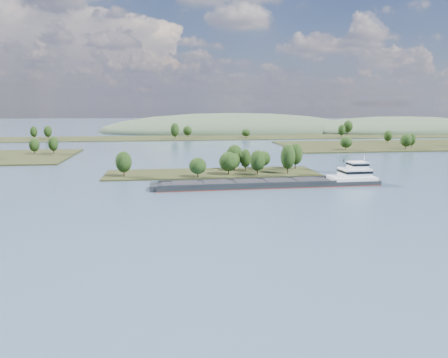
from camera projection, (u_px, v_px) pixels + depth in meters
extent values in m
plane|color=#3B4E66|center=(231.00, 201.00, 148.81)|extent=(1800.00, 1800.00, 0.00)
cube|color=black|center=(212.00, 174.00, 207.39)|extent=(100.00, 30.00, 1.20)
cylinder|color=black|center=(257.00, 171.00, 200.02)|extent=(0.50, 0.50, 3.73)
ellipsoid|color=black|center=(258.00, 161.00, 199.21)|extent=(7.10, 7.10, 9.58)
cylinder|color=black|center=(234.00, 165.00, 217.22)|extent=(0.50, 0.50, 4.00)
ellipsoid|color=black|center=(235.00, 155.00, 216.36)|extent=(8.40, 8.40, 10.28)
cylinder|color=black|center=(229.00, 171.00, 200.70)|extent=(0.50, 0.50, 3.44)
ellipsoid|color=black|center=(229.00, 161.00, 199.96)|extent=(8.81, 8.81, 8.84)
cylinder|color=black|center=(234.00, 168.00, 211.55)|extent=(0.50, 0.50, 2.88)
ellipsoid|color=black|center=(234.00, 161.00, 210.92)|extent=(5.65, 5.65, 7.39)
cylinder|color=black|center=(198.00, 174.00, 193.63)|extent=(0.50, 0.50, 2.88)
ellipsoid|color=black|center=(198.00, 166.00, 193.00)|extent=(7.76, 7.76, 7.41)
cylinder|color=black|center=(124.00, 172.00, 195.40)|extent=(0.50, 0.50, 3.74)
ellipsoid|color=black|center=(124.00, 162.00, 194.59)|extent=(7.24, 7.24, 9.63)
cylinder|color=black|center=(245.00, 167.00, 211.99)|extent=(0.50, 0.50, 3.51)
ellipsoid|color=black|center=(245.00, 158.00, 211.23)|extent=(5.51, 5.51, 9.03)
cylinder|color=black|center=(295.00, 165.00, 218.53)|extent=(0.50, 0.50, 4.19)
ellipsoid|color=black|center=(296.00, 154.00, 217.62)|extent=(7.08, 7.08, 10.77)
cylinder|color=black|center=(288.00, 169.00, 203.26)|extent=(0.50, 0.50, 4.52)
ellipsoid|color=black|center=(288.00, 157.00, 202.28)|extent=(6.84, 6.84, 11.63)
cylinder|color=black|center=(263.00, 166.00, 218.40)|extent=(0.50, 0.50, 2.97)
ellipsoid|color=black|center=(263.00, 158.00, 217.76)|extent=(7.86, 7.86, 7.64)
cylinder|color=black|center=(54.00, 151.00, 282.52)|extent=(0.50, 0.50, 3.70)
ellipsoid|color=black|center=(53.00, 144.00, 281.72)|extent=(6.23, 6.23, 9.52)
cylinder|color=black|center=(35.00, 152.00, 280.34)|extent=(0.50, 0.50, 3.31)
ellipsoid|color=black|center=(34.00, 145.00, 279.62)|extent=(6.40, 6.40, 8.52)
cylinder|color=black|center=(346.00, 148.00, 305.89)|extent=(0.50, 0.50, 3.10)
ellipsoid|color=black|center=(346.00, 142.00, 305.22)|extent=(8.31, 8.31, 7.98)
cylinder|color=black|center=(406.00, 147.00, 311.75)|extent=(0.50, 0.50, 3.62)
ellipsoid|color=black|center=(406.00, 140.00, 310.97)|extent=(8.33, 8.33, 9.31)
cylinder|color=black|center=(411.00, 145.00, 324.54)|extent=(0.50, 0.50, 3.37)
ellipsoid|color=black|center=(412.00, 139.00, 323.81)|extent=(5.46, 5.46, 8.66)
cylinder|color=black|center=(388.00, 141.00, 359.21)|extent=(0.50, 0.50, 3.43)
ellipsoid|color=black|center=(388.00, 136.00, 358.47)|extent=(6.93, 6.93, 8.81)
cube|color=black|center=(188.00, 138.00, 422.21)|extent=(900.00, 60.00, 1.20)
cylinder|color=black|center=(34.00, 137.00, 402.13)|extent=(0.50, 0.50, 3.90)
ellipsoid|color=black|center=(34.00, 132.00, 401.29)|extent=(6.37, 6.37, 10.02)
cylinder|color=black|center=(341.00, 135.00, 422.14)|extent=(0.50, 0.50, 4.07)
ellipsoid|color=black|center=(342.00, 130.00, 421.26)|extent=(7.00, 7.00, 10.47)
cylinder|color=black|center=(188.00, 135.00, 425.63)|extent=(0.50, 0.50, 3.64)
ellipsoid|color=black|center=(187.00, 131.00, 424.84)|extent=(8.65, 8.65, 9.35)
cylinder|color=black|center=(348.00, 132.00, 461.06)|extent=(0.50, 0.50, 4.87)
ellipsoid|color=black|center=(348.00, 126.00, 460.01)|extent=(9.75, 9.75, 12.51)
cylinder|color=black|center=(48.00, 137.00, 400.90)|extent=(0.50, 0.50, 4.08)
ellipsoid|color=black|center=(48.00, 131.00, 400.01)|extent=(7.19, 7.19, 10.50)
cylinder|color=black|center=(246.00, 136.00, 418.45)|extent=(0.50, 0.50, 2.79)
ellipsoid|color=black|center=(246.00, 133.00, 417.84)|extent=(8.41, 8.41, 7.16)
cylinder|color=black|center=(175.00, 137.00, 400.96)|extent=(0.50, 0.50, 4.89)
ellipsoid|color=black|center=(175.00, 130.00, 399.90)|extent=(7.85, 7.85, 12.57)
ellipsoid|color=#364832|center=(401.00, 131.00, 525.05)|extent=(260.00, 140.00, 36.00)
ellipsoid|color=#364832|center=(233.00, 131.00, 527.81)|extent=(320.00, 160.00, 44.00)
cube|color=black|center=(269.00, 185.00, 175.70)|extent=(91.10, 13.79, 2.50)
cube|color=maroon|center=(269.00, 186.00, 175.78)|extent=(91.33, 14.02, 0.28)
cube|color=black|center=(245.00, 179.00, 179.39)|extent=(70.38, 2.35, 0.91)
cube|color=black|center=(251.00, 184.00, 168.57)|extent=(70.38, 2.35, 0.91)
cube|color=black|center=(248.00, 182.00, 174.01)|extent=(68.37, 12.05, 0.34)
cube|color=black|center=(185.00, 183.00, 169.99)|extent=(10.46, 9.58, 0.40)
cube|color=black|center=(217.00, 182.00, 171.97)|extent=(10.46, 9.58, 0.40)
cube|color=black|center=(248.00, 181.00, 173.96)|extent=(10.46, 9.58, 0.40)
cube|color=black|center=(278.00, 180.00, 175.94)|extent=(10.46, 9.58, 0.40)
cube|color=black|center=(307.00, 179.00, 177.92)|extent=(10.46, 9.58, 0.40)
cube|color=black|center=(154.00, 187.00, 168.32)|extent=(3.68, 10.31, 2.27)
cylinder|color=black|center=(157.00, 183.00, 168.23)|extent=(0.28, 0.28, 2.50)
cube|color=white|center=(352.00, 178.00, 180.96)|extent=(18.45, 11.38, 1.36)
cube|color=white|center=(355.00, 172.00, 180.75)|extent=(11.59, 9.38, 3.41)
cube|color=black|center=(355.00, 171.00, 180.68)|extent=(11.83, 9.62, 1.02)
cube|color=white|center=(358.00, 165.00, 180.43)|extent=(6.99, 6.99, 2.50)
cube|color=black|center=(358.00, 164.00, 180.35)|extent=(7.23, 7.23, 0.91)
cube|color=white|center=(358.00, 162.00, 180.20)|extent=(7.46, 7.46, 0.23)
cylinder|color=white|center=(364.00, 159.00, 180.42)|extent=(0.23, 0.23, 2.95)
cylinder|color=black|center=(344.00, 161.00, 182.75)|extent=(0.58, 0.58, 1.36)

